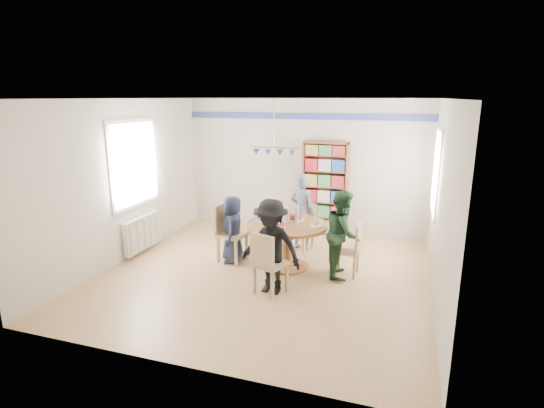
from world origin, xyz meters
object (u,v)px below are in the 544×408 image
at_px(chair_left, 228,230).
at_px(chair_far, 304,224).
at_px(chair_right, 352,247).
at_px(bookshelf, 325,189).
at_px(dining_table, 287,235).
at_px(chair_near, 267,261).
at_px(radiator, 143,233).
at_px(person_left, 233,229).
at_px(person_near, 271,247).
at_px(person_far, 303,212).
at_px(person_right, 343,234).

distance_m(chair_left, chair_far, 1.45).
xyz_separation_m(chair_right, bookshelf, (-0.81, 1.95, 0.46)).
bearing_deg(dining_table, chair_left, 179.33).
distance_m(chair_left, chair_near, 1.48).
distance_m(radiator, chair_left, 1.65).
distance_m(chair_near, person_left, 1.38).
bearing_deg(person_near, chair_far, 97.63).
distance_m(dining_table, person_left, 0.95).
bearing_deg(dining_table, person_far, 89.13).
distance_m(radiator, bookshelf, 3.60).
bearing_deg(chair_far, chair_right, -44.02).
relative_size(dining_table, chair_right, 1.55).
bearing_deg(person_right, chair_right, -83.18).
bearing_deg(radiator, chair_left, 3.27).
xyz_separation_m(chair_near, bookshelf, (0.22, 2.99, 0.42)).
relative_size(person_left, person_right, 0.84).
xyz_separation_m(dining_table, bookshelf, (0.22, 1.96, 0.37)).
height_order(chair_near, person_near, person_near).
height_order(person_right, bookshelf, bookshelf).
bearing_deg(dining_table, person_left, -178.29).
height_order(person_left, person_near, person_near).
height_order(radiator, person_far, person_far).
bearing_deg(chair_left, person_right, -1.25).
bearing_deg(person_left, person_right, 71.92).
xyz_separation_m(chair_near, person_right, (0.90, 1.00, 0.18)).
distance_m(chair_far, person_left, 1.40).
bearing_deg(person_right, dining_table, 80.44).
height_order(chair_left, person_right, person_right).
height_order(chair_left, chair_far, chair_left).
height_order(chair_right, person_near, person_near).
bearing_deg(chair_near, person_far, 89.54).
bearing_deg(person_near, chair_near, -101.19).
xyz_separation_m(dining_table, person_far, (0.01, 0.94, 0.14)).
height_order(chair_left, bookshelf, bookshelf).
bearing_deg(chair_near, radiator, 160.55).
bearing_deg(person_left, chair_left, -129.74).
distance_m(radiator, chair_far, 2.92).
distance_m(person_far, bookshelf, 1.06).
bearing_deg(person_left, chair_right, 72.95).
relative_size(chair_left, chair_near, 1.07).
relative_size(chair_far, chair_near, 0.93).
relative_size(dining_table, chair_far, 1.52).
height_order(person_left, person_right, person_right).
height_order(dining_table, chair_near, chair_near).
height_order(chair_far, person_near, person_near).
bearing_deg(chair_left, person_far, 41.05).
xyz_separation_m(dining_table, chair_far, (0.03, 0.97, -0.09)).
bearing_deg(chair_far, chair_left, -138.27).
distance_m(radiator, person_right, 3.60).
relative_size(radiator, bookshelf, 0.53).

